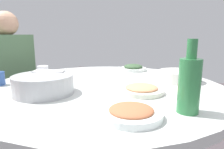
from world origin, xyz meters
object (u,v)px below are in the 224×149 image
at_px(round_dining_table, 105,107).
at_px(dish_tofu_braise, 131,112).
at_px(green_bottle, 189,84).
at_px(tea_cup_far, 43,70).
at_px(dish_greens, 133,68).
at_px(rice_bowl, 44,84).
at_px(dish_eggplant, 48,76).
at_px(dish_shrimp, 142,89).
at_px(stool_for_diner_left, 16,130).
at_px(diner_left, 10,67).
at_px(soup_bowl, 179,76).

distance_m(round_dining_table, dish_tofu_braise, 0.48).
relative_size(green_bottle, tea_cup_far, 3.36).
height_order(dish_greens, dish_tofu_braise, dish_greens).
bearing_deg(green_bottle, rice_bowl, -166.97).
bearing_deg(green_bottle, dish_eggplant, 175.21).
bearing_deg(rice_bowl, round_dining_table, 65.75).
bearing_deg(tea_cup_far, dish_tofu_braise, -19.92).
xyz_separation_m(dish_eggplant, dish_shrimp, (0.62, 0.06, -0.00)).
bearing_deg(rice_bowl, stool_for_diner_left, 160.73).
xyz_separation_m(dish_greens, diner_left, (-0.86, -0.50, -0.01)).
height_order(soup_bowl, dish_shrimp, soup_bowl).
height_order(dish_shrimp, stool_for_diner_left, dish_shrimp).
bearing_deg(round_dining_table, rice_bowl, -114.25).
bearing_deg(diner_left, dish_shrimp, -0.61).
relative_size(round_dining_table, rice_bowl, 4.68).
distance_m(dish_eggplant, diner_left, 0.57).
bearing_deg(dish_eggplant, tea_cup_far, 151.15).
height_order(dish_eggplant, stool_for_diner_left, dish_eggplant).
xyz_separation_m(dish_greens, stool_for_diner_left, (-0.86, -0.50, -0.56)).
bearing_deg(soup_bowl, diner_left, -165.16).
height_order(soup_bowl, stool_for_diner_left, soup_bowl).
height_order(round_dining_table, dish_tofu_braise, dish_tofu_braise).
height_order(rice_bowl, soup_bowl, rice_bowl).
distance_m(green_bottle, stool_for_diner_left, 1.57).
relative_size(dish_greens, diner_left, 0.27).
distance_m(soup_bowl, stool_for_diner_left, 1.42).
bearing_deg(dish_tofu_braise, tea_cup_far, 160.08).
relative_size(round_dining_table, green_bottle, 5.00).
height_order(round_dining_table, stool_for_diner_left, round_dining_table).
bearing_deg(dish_shrimp, soup_bowl, 77.66).
distance_m(rice_bowl, tea_cup_far, 0.54).
relative_size(tea_cup_far, stool_for_diner_left, 0.17).
distance_m(dish_shrimp, tea_cup_far, 0.81).
distance_m(round_dining_table, dish_shrimp, 0.28).
bearing_deg(rice_bowl, diner_left, 160.73).
height_order(rice_bowl, tea_cup_far, rice_bowl).
bearing_deg(dish_greens, soup_bowl, -22.70).
bearing_deg(tea_cup_far, soup_bowl, 18.81).
relative_size(dish_tofu_braise, green_bottle, 0.82).
xyz_separation_m(dish_eggplant, diner_left, (-0.57, 0.07, -0.01)).
bearing_deg(stool_for_diner_left, rice_bowl, -19.27).
xyz_separation_m(rice_bowl, dish_greens, (0.05, 0.79, -0.03)).
height_order(dish_shrimp, tea_cup_far, tea_cup_far).
distance_m(rice_bowl, dish_tofu_braise, 0.47).
distance_m(dish_greens, tea_cup_far, 0.67).
height_order(round_dining_table, green_bottle, green_bottle).
bearing_deg(dish_greens, round_dining_table, -79.88).
height_order(rice_bowl, dish_tofu_braise, rice_bowl).
bearing_deg(diner_left, tea_cup_far, 5.10).
xyz_separation_m(soup_bowl, dish_greens, (-0.40, 0.17, -0.01)).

